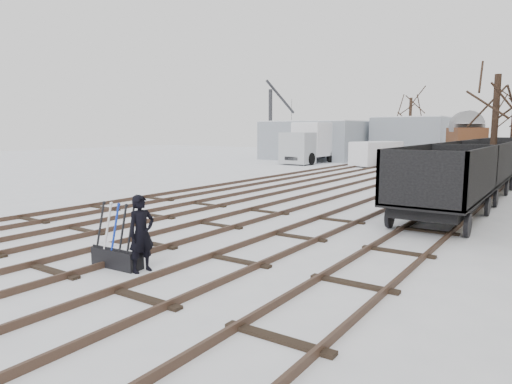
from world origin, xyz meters
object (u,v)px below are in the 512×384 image
lorry (314,142)px  crane (271,139)px  ground_frame (117,255)px  panel_van (376,153)px  worker (142,234)px  freight_wagon_a (443,193)px  box_van_wagon (465,142)px

lorry → crane: 6.69m
ground_frame → panel_van: bearing=96.1°
ground_frame → crane: (-17.93, 35.14, 1.92)m
panel_van → crane: size_ratio=0.63×
ground_frame → worker: size_ratio=0.85×
crane → freight_wagon_a: bearing=-39.0°
freight_wagon_a → crane: (-23.00, 25.29, 1.21)m
crane → panel_van: bearing=-4.4°
worker → panel_van: 32.61m
box_van_wagon → lorry: size_ratio=0.63×
ground_frame → panel_van: panel_van is taller
worker → box_van_wagon: 35.60m
ground_frame → worker: bearing=4.5°
freight_wagon_a → crane: size_ratio=0.76×
worker → box_van_wagon: bearing=9.3°
ground_frame → freight_wagon_a: (5.07, 9.85, 0.71)m
ground_frame → panel_van: 32.59m
ground_frame → freight_wagon_a: bearing=59.7°
worker → crane: crane is taller
box_van_wagon → worker: bearing=-113.1°
box_van_wagon → panel_van: box_van_wagon is taller
lorry → box_van_wagon: bearing=13.8°
panel_van → lorry: bearing=-167.4°
worker → freight_wagon_a: bearing=-13.7°
ground_frame → freight_wagon_a: size_ratio=0.23×
lorry → panel_van: bearing=-4.6°
freight_wagon_a → worker: bearing=-113.9°
lorry → crane: (-6.29, 2.28, 0.22)m
crane → ground_frame: bearing=-54.2°
freight_wagon_a → box_van_wagon: size_ratio=1.17×
box_van_wagon → lorry: 13.28m
worker → crane: size_ratio=0.21×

